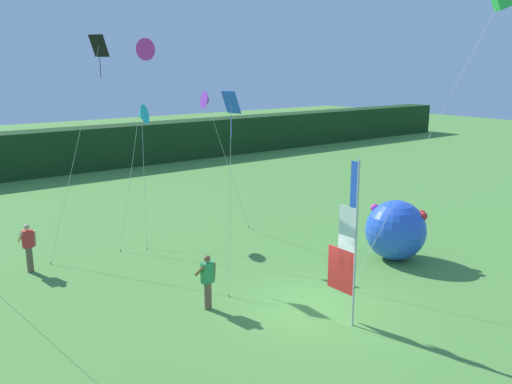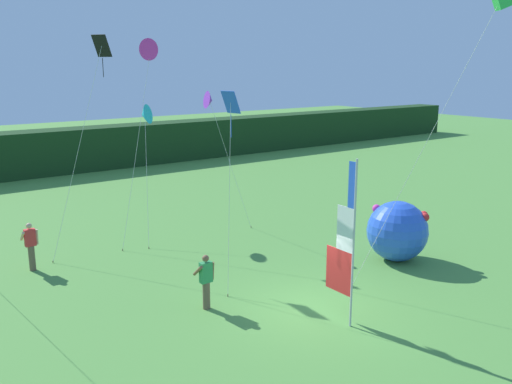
% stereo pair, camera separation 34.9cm
% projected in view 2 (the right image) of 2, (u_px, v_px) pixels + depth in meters
% --- Properties ---
extents(ground_plane, '(120.00, 120.00, 0.00)m').
position_uv_depth(ground_plane, '(317.00, 310.00, 15.97)').
color(ground_plane, '#518E3D').
extents(distant_treeline, '(80.00, 2.40, 2.89)m').
position_uv_depth(distant_treeline, '(52.00, 152.00, 35.97)').
color(distant_treeline, '#193819').
rests_on(distant_treeline, ground).
extents(banner_flag, '(0.06, 1.03, 4.68)m').
position_uv_depth(banner_flag, '(345.00, 246.00, 14.73)').
color(banner_flag, '#B7B7BC').
rests_on(banner_flag, ground).
extents(person_near_banner, '(0.55, 0.48, 1.73)m').
position_uv_depth(person_near_banner, '(31.00, 245.00, 18.89)').
color(person_near_banner, brown).
rests_on(person_near_banner, ground).
extents(person_mid_field, '(0.55, 0.48, 1.67)m').
position_uv_depth(person_mid_field, '(206.00, 280.00, 15.89)').
color(person_mid_field, brown).
rests_on(person_mid_field, ground).
extents(inflatable_balloon, '(2.22, 2.22, 2.22)m').
position_uv_depth(inflatable_balloon, '(397.00, 231.00, 19.86)').
color(inflatable_balloon, blue).
rests_on(inflatable_balloon, ground).
extents(kite_cyan_delta_0, '(1.80, 3.10, 5.43)m').
position_uv_depth(kite_cyan_delta_0, '(145.00, 115.00, 23.03)').
color(kite_cyan_delta_0, brown).
rests_on(kite_cyan_delta_0, ground).
extents(kite_black_diamond_1, '(2.92, 0.98, 8.12)m').
position_uv_depth(kite_black_diamond_1, '(99.00, 58.00, 20.00)').
color(kite_black_diamond_1, brown).
rests_on(kite_black_diamond_1, ground).
extents(kite_purple_delta_2, '(1.76, 1.29, 5.99)m').
position_uv_depth(kite_purple_delta_2, '(210.00, 101.00, 22.65)').
color(kite_purple_delta_2, brown).
rests_on(kite_purple_delta_2, ground).
extents(kite_green_box_3, '(2.89, 3.05, 9.11)m').
position_uv_depth(kite_green_box_3, '(500.00, 1.00, 14.66)').
color(kite_green_box_3, brown).
rests_on(kite_green_box_3, ground).
extents(kite_blue_diamond_4, '(0.92, 1.06, 6.27)m').
position_uv_depth(kite_blue_diamond_4, '(231.00, 114.00, 16.57)').
color(kite_blue_diamond_4, brown).
rests_on(kite_blue_diamond_4, ground).
extents(kite_magenta_delta_5, '(2.76, 2.18, 8.10)m').
position_uv_depth(kite_magenta_delta_5, '(150.00, 50.00, 22.05)').
color(kite_magenta_delta_5, brown).
rests_on(kite_magenta_delta_5, ground).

